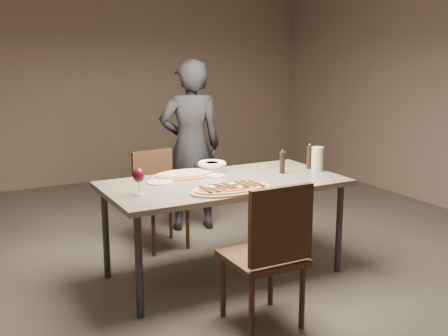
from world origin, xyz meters
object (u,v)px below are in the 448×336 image
chair_far (158,193)px  dining_table (224,188)px  ham_pizza (185,174)px  diner (191,146)px  zucchini_pizza (231,188)px  carafe (317,159)px  chair_near (270,248)px  bread_basket (212,166)px  pepper_mill_left (282,162)px

chair_far → dining_table: bearing=98.8°
ham_pizza → diner: diner is taller
dining_table → zucchini_pizza: size_ratio=2.92×
zucchini_pizza → chair_far: (-0.10, 1.15, -0.30)m
carafe → chair_near: bearing=-139.7°
zucchini_pizza → carafe: 0.96m
bread_basket → pepper_mill_left: (0.47, -0.32, 0.04)m
ham_pizza → chair_near: 1.19m
zucchini_pizza → ham_pizza: bearing=106.4°
ham_pizza → diner: bearing=70.0°
bread_basket → carafe: 0.86m
pepper_mill_left → carafe: (0.30, -0.07, 0.01)m
dining_table → zucchini_pizza: 0.30m
diner → chair_near: bearing=92.6°
ham_pizza → chair_near: chair_near is taller
chair_near → diner: bearing=79.1°
dining_table → diner: bearing=77.5°
carafe → diner: (-0.57, 1.20, -0.03)m
dining_table → carafe: 0.85m
dining_table → bread_basket: 0.35m
carafe → chair_near: (-0.98, -0.83, -0.32)m
dining_table → bread_basket: (0.07, 0.33, 0.11)m
ham_pizza → chair_far: size_ratio=0.63×
chair_near → chair_far: bearing=91.8°
zucchini_pizza → bread_basket: bearing=81.2°
ham_pizza → diner: (0.45, 0.87, 0.05)m
chair_near → carafe: bearing=40.7°
dining_table → diner: diner is taller
chair_near → chair_far: chair_near is taller
dining_table → carafe: bearing=-3.6°
carafe → bread_basket: bearing=153.4°
zucchini_pizza → ham_pizza: (-0.10, 0.56, -0.00)m
pepper_mill_left → chair_far: bearing=130.3°
bread_basket → chair_near: bearing=-100.2°
dining_table → pepper_mill_left: size_ratio=9.47×
bread_basket → chair_far: 0.69m
dining_table → pepper_mill_left: bearing=1.4°
dining_table → diner: 1.19m
ham_pizza → carafe: (1.03, -0.33, 0.08)m
zucchini_pizza → ham_pizza: size_ratio=1.16×
dining_table → carafe: carafe is taller
pepper_mill_left → bread_basket: bearing=145.9°
zucchini_pizza → pepper_mill_left: size_ratio=3.25×
bread_basket → diner: diner is taller
pepper_mill_left → ham_pizza: bearing=160.0°
dining_table → bread_basket: bread_basket is taller
zucchini_pizza → chair_near: chair_near is taller
ham_pizza → pepper_mill_left: bearing=-12.5°
carafe → chair_far: carafe is taller
zucchini_pizza → carafe: bearing=19.9°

